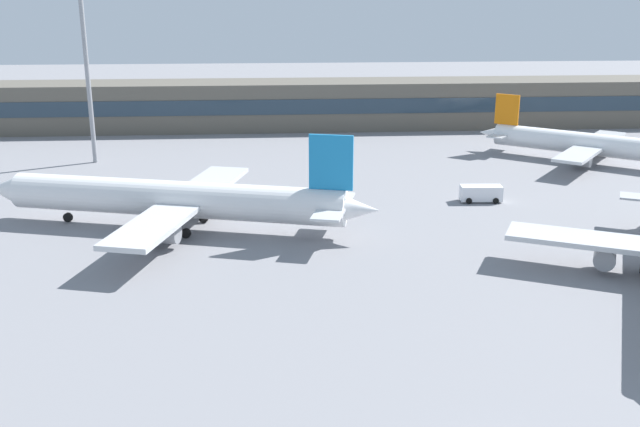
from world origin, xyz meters
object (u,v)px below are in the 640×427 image
(airplane_far, at_px, (599,145))
(airplane_mid, at_px, (173,199))
(floodlight_tower_west, at_px, (86,54))
(service_van_white, at_px, (481,193))

(airplane_far, bearing_deg, airplane_mid, -155.82)
(airplane_mid, height_order, airplane_far, airplane_mid)
(airplane_mid, distance_m, airplane_far, 67.50)
(airplane_mid, xyz_separation_m, airplane_far, (61.57, 27.65, -0.55))
(airplane_far, bearing_deg, floodlight_tower_west, 175.00)
(airplane_mid, xyz_separation_m, floodlight_tower_west, (-16.32, 34.46, 13.11))
(service_van_white, bearing_deg, floodlight_tower_west, 154.12)
(airplane_mid, distance_m, floodlight_tower_west, 40.32)
(airplane_far, height_order, service_van_white, airplane_far)
(airplane_mid, bearing_deg, service_van_white, 12.54)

